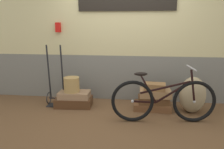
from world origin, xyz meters
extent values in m
cube|color=brown|center=(0.00, 0.00, -0.03)|extent=(9.02, 5.20, 0.06)
cube|color=slate|center=(0.00, 0.85, 0.48)|extent=(7.02, 0.20, 0.96)
cube|color=#CCBC84|center=(0.00, 0.85, 1.86)|extent=(7.02, 0.20, 1.79)
cube|color=black|center=(0.08, 0.73, 2.03)|extent=(1.95, 0.04, 0.32)
cube|color=red|center=(-1.35, 0.71, 1.55)|extent=(0.10, 0.08, 0.20)
cube|color=#4C2D19|center=(-0.92, 0.22, 0.09)|extent=(0.74, 0.47, 0.18)
cube|color=#937051|center=(-0.91, 0.22, 0.24)|extent=(0.62, 0.40, 0.13)
cube|color=brown|center=(0.63, 0.23, 0.07)|extent=(0.71, 0.40, 0.13)
cube|color=brown|center=(0.65, 0.23, 0.20)|extent=(0.59, 0.36, 0.13)
cube|color=#9E754C|center=(0.68, 0.23, 0.33)|extent=(0.59, 0.37, 0.14)
cube|color=olive|center=(0.66, 0.20, 0.47)|extent=(0.41, 0.29, 0.13)
cylinder|color=#A8844C|center=(-0.95, 0.21, 0.45)|extent=(0.31, 0.31, 0.29)
torus|color=black|center=(-1.48, 0.31, 0.12)|extent=(0.02, 0.24, 0.24)
torus|color=black|center=(-1.14, 0.31, 0.12)|extent=(0.02, 0.24, 0.24)
cylinder|color=black|center=(-1.31, 0.31, 0.12)|extent=(0.34, 0.02, 0.02)
cylinder|color=black|center=(-1.45, 0.31, 0.67)|extent=(0.03, 0.10, 1.10)
cylinder|color=black|center=(-1.17, 0.31, 0.67)|extent=(0.03, 0.10, 1.10)
cube|color=black|center=(-1.31, 0.20, 0.01)|extent=(0.30, 0.22, 0.02)
ellipsoid|color=#9E8966|center=(1.35, 0.18, 0.34)|extent=(0.47, 0.40, 0.68)
torus|color=black|center=(0.27, -0.36, 0.36)|extent=(0.71, 0.13, 0.71)
sphere|color=#B2B2B7|center=(0.27, -0.36, 0.36)|extent=(0.05, 0.05, 0.05)
torus|color=black|center=(1.29, -0.25, 0.36)|extent=(0.71, 0.13, 0.71)
sphere|color=#B2B2B7|center=(1.29, -0.25, 0.36)|extent=(0.05, 0.05, 0.05)
cube|color=black|center=(0.93, -0.29, 0.52)|extent=(0.56, 0.09, 0.38)
cube|color=black|center=(0.52, -0.33, 0.57)|extent=(0.29, 0.06, 0.48)
cube|color=black|center=(0.46, -0.34, 0.35)|extent=(0.39, 0.07, 0.05)
cube|color=black|center=(0.79, -0.30, 0.60)|extent=(0.81, 0.11, 0.23)
cube|color=black|center=(1.24, -0.26, 0.63)|extent=(0.12, 0.04, 0.54)
ellipsoid|color=black|center=(0.39, -0.35, 0.82)|extent=(0.23, 0.11, 0.06)
cylinder|color=#A5A5AD|center=(1.20, -0.26, 0.93)|extent=(0.07, 0.46, 0.02)
camera|label=1|loc=(0.37, -3.94, 1.61)|focal=36.12mm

